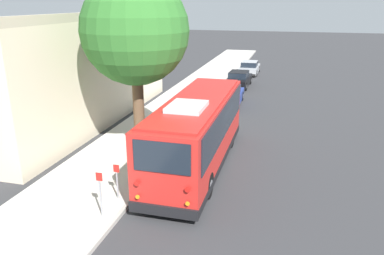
% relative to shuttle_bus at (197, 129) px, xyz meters
% --- Properties ---
extents(ground_plane, '(160.00, 160.00, 0.00)m').
position_rel_shuttle_bus_xyz_m(ground_plane, '(0.84, -0.13, -1.73)').
color(ground_plane, '#333335').
extents(sidewalk_slab, '(80.00, 4.13, 0.15)m').
position_rel_shuttle_bus_xyz_m(sidewalk_slab, '(0.84, 3.66, -1.66)').
color(sidewalk_slab, beige).
rests_on(sidewalk_slab, ground).
extents(curb_strip, '(80.00, 0.14, 0.15)m').
position_rel_shuttle_bus_xyz_m(curb_strip, '(0.84, 1.53, -1.66)').
color(curb_strip, '#AAA69D').
rests_on(curb_strip, ground).
extents(shuttle_bus, '(9.33, 2.61, 3.25)m').
position_rel_shuttle_bus_xyz_m(shuttle_bus, '(0.00, 0.00, 0.00)').
color(shuttle_bus, red).
rests_on(shuttle_bus, ground).
extents(parked_sedan_blue, '(4.49, 1.83, 1.32)m').
position_rel_shuttle_bus_xyz_m(parked_sedan_blue, '(10.63, 0.41, -1.12)').
color(parked_sedan_blue, navy).
rests_on(parked_sedan_blue, ground).
extents(parked_sedan_black, '(4.29, 1.88, 1.33)m').
position_rel_shuttle_bus_xyz_m(parked_sedan_black, '(16.67, 0.55, -1.12)').
color(parked_sedan_black, black).
rests_on(parked_sedan_black, ground).
extents(parked_sedan_silver, '(4.18, 1.83, 1.27)m').
position_rel_shuttle_bus_xyz_m(parked_sedan_silver, '(22.90, 0.37, -1.15)').
color(parked_sedan_silver, '#A8AAAF').
rests_on(parked_sedan_silver, ground).
extents(street_tree, '(4.80, 4.80, 8.64)m').
position_rel_shuttle_bus_xyz_m(street_tree, '(1.20, 3.10, 4.25)').
color(street_tree, brown).
rests_on(street_tree, sidewalk_slab).
extents(sign_post_near, '(0.06, 0.22, 1.56)m').
position_rel_shuttle_bus_xyz_m(sign_post_near, '(-4.91, 2.01, -0.78)').
color(sign_post_near, gray).
rests_on(sign_post_near, sidewalk_slab).
extents(sign_post_far, '(0.06, 0.22, 1.31)m').
position_rel_shuttle_bus_xyz_m(sign_post_far, '(-3.70, 2.01, -0.90)').
color(sign_post_far, gray).
rests_on(sign_post_far, sidewalk_slab).
extents(building_backdrop, '(16.79, 6.80, 6.39)m').
position_rel_shuttle_bus_xyz_m(building_backdrop, '(4.94, 9.62, 1.27)').
color(building_backdrop, beige).
rests_on(building_backdrop, ground).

